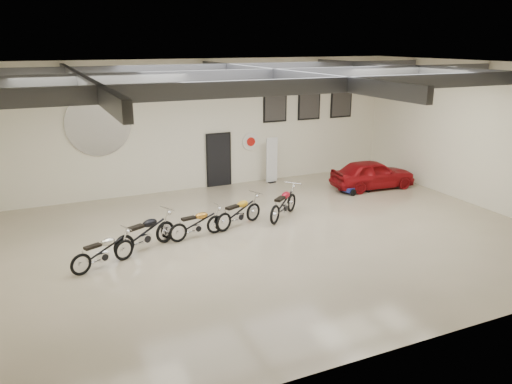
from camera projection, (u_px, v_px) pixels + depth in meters
name	position (u px, v px, depth m)	size (l,w,h in m)	color
floor	(273.00, 238.00, 14.86)	(16.00, 12.00, 0.01)	tan
ceiling	(274.00, 65.00, 13.40)	(16.00, 12.00, 0.01)	slate
back_wall	(205.00, 125.00, 19.36)	(16.00, 0.02, 5.00)	white
right_wall	(480.00, 135.00, 17.28)	(0.02, 12.00, 5.00)	white
ceiling_beams	(274.00, 75.00, 13.48)	(15.80, 11.80, 0.32)	#525359
door	(219.00, 160.00, 19.94)	(0.92, 0.08, 2.10)	black
logo_plaque	(98.00, 124.00, 17.66)	(2.30, 0.06, 1.16)	silver
poster_left	(275.00, 106.00, 20.34)	(1.05, 0.08, 1.35)	black
poster_mid	(309.00, 104.00, 20.96)	(1.05, 0.08, 1.35)	black
poster_right	(341.00, 102.00, 21.59)	(1.05, 0.08, 1.35)	black
oil_sign	(251.00, 142.00, 20.30)	(0.72, 0.10, 0.72)	white
banner_stand	(272.00, 160.00, 20.42)	(0.51, 0.20, 1.88)	white
motorcycle_silver	(103.00, 251.00, 12.80)	(1.77, 0.55, 0.92)	silver
motorcycle_black	(145.00, 232.00, 13.87)	(2.01, 0.62, 1.05)	silver
motorcycle_gold	(197.00, 223.00, 14.76)	(1.76, 0.55, 0.92)	silver
motorcycle_yellow	(239.00, 212.00, 15.68)	(1.87, 0.58, 0.97)	silver
motorcycle_red	(283.00, 203.00, 16.42)	(1.97, 0.61, 1.02)	silver
go_kart	(358.00, 185.00, 19.34)	(1.47, 0.66, 0.53)	navy
vintage_car	(373.00, 174.00, 19.76)	(3.37, 1.36, 1.15)	maroon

